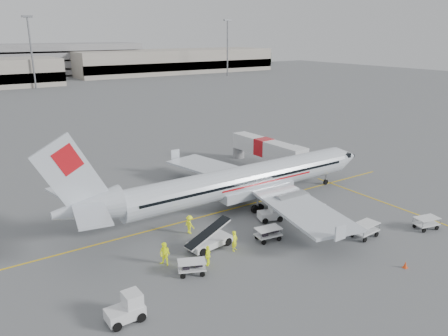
{
  "coord_description": "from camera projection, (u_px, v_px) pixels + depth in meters",
  "views": [
    {
      "loc": [
        -24.16,
        -33.79,
        17.23
      ],
      "look_at": [
        0.0,
        2.0,
        3.8
      ],
      "focal_mm": 35.0,
      "sensor_mm": 36.0,
      "label": 1
    }
  ],
  "objects": [
    {
      "name": "cart_loaded_b",
      "position": [
        192.0,
        267.0,
        32.42
      ],
      "size": [
        2.37,
        1.94,
        1.07
      ],
      "primitive_type": null,
      "rotation": [
        0.0,
        0.0,
        -0.41
      ],
      "color": "silver",
      "rests_on": "ground"
    },
    {
      "name": "parking_garage",
      "position": [
        63.0,
        58.0,
        182.67
      ],
      "size": [
        62.0,
        24.0,
        14.0
      ],
      "primitive_type": null,
      "color": "slate",
      "rests_on": "ground"
    },
    {
      "name": "stripe_lead",
      "position": [
        235.0,
        208.0,
        44.77
      ],
      "size": [
        44.0,
        0.2,
        0.01
      ],
      "primitive_type": "cube",
      "color": "yellow",
      "rests_on": "ground"
    },
    {
      "name": "crew_d",
      "position": [
        208.0,
        255.0,
        33.57
      ],
      "size": [
        1.01,
        0.92,
        1.65
      ],
      "primitive_type": "imported",
      "rotation": [
        0.0,
        0.0,
        3.82
      ],
      "color": "#EDFC15",
      "rests_on": "ground"
    },
    {
      "name": "cone_nose",
      "position": [
        324.0,
        170.0,
        56.45
      ],
      "size": [
        0.34,
        0.34,
        0.56
      ],
      "primitive_type": "cone",
      "color": "#FA4815",
      "rests_on": "ground"
    },
    {
      "name": "terminal_east",
      "position": [
        175.0,
        61.0,
        195.44
      ],
      "size": [
        90.0,
        26.0,
        10.0
      ],
      "primitive_type": null,
      "color": "gray",
      "rests_on": "ground"
    },
    {
      "name": "mast_center",
      "position": [
        32.0,
        53.0,
        137.56
      ],
      "size": [
        3.2,
        1.2,
        22.0
      ],
      "primitive_type": null,
      "color": "slate",
      "rests_on": "ground"
    },
    {
      "name": "mast_east",
      "position": [
        227.0,
        49.0,
        177.63
      ],
      "size": [
        3.2,
        1.2,
        22.0
      ],
      "primitive_type": null,
      "color": "slate",
      "rests_on": "ground"
    },
    {
      "name": "cone_port",
      "position": [
        210.0,
        163.0,
        59.35
      ],
      "size": [
        0.37,
        0.37,
        0.6
      ],
      "primitive_type": "cone",
      "color": "#FA4815",
      "rests_on": "ground"
    },
    {
      "name": "crew_b",
      "position": [
        165.0,
        254.0,
        33.56
      ],
      "size": [
        1.09,
        1.15,
        1.87
      ],
      "primitive_type": "imported",
      "rotation": [
        0.0,
        0.0,
        -1.01
      ],
      "color": "#EDFC15",
      "rests_on": "ground"
    },
    {
      "name": "ground",
      "position": [
        235.0,
        208.0,
        44.77
      ],
      "size": [
        360.0,
        360.0,
        0.0
      ],
      "primitive_type": "plane",
      "color": "#56595B"
    },
    {
      "name": "crew_c",
      "position": [
        190.0,
        224.0,
        38.94
      ],
      "size": [
        0.85,
        1.21,
        1.7
      ],
      "primitive_type": "imported",
      "rotation": [
        0.0,
        0.0,
        1.78
      ],
      "color": "#EDFC15",
      "rests_on": "ground"
    },
    {
      "name": "stripe_cross",
      "position": [
        387.0,
        204.0,
        45.92
      ],
      "size": [
        0.2,
        20.0,
        0.01
      ],
      "primitive_type": "cube",
      "color": "yellow",
      "rests_on": "ground"
    },
    {
      "name": "crew_a",
      "position": [
        235.0,
        241.0,
        35.83
      ],
      "size": [
        0.76,
        0.67,
        1.75
      ],
      "primitive_type": "imported",
      "rotation": [
        0.0,
        0.0,
        0.5
      ],
      "color": "#EDFC15",
      "rests_on": "ground"
    },
    {
      "name": "tug_fore",
      "position": [
        316.0,
        213.0,
        41.69
      ],
      "size": [
        2.18,
        1.5,
        1.55
      ],
      "primitive_type": null,
      "rotation": [
        0.0,
        0.0,
        0.19
      ],
      "color": "silver",
      "rests_on": "ground"
    },
    {
      "name": "belt_loader",
      "position": [
        210.0,
        232.0,
        36.21
      ],
      "size": [
        5.31,
        2.56,
        2.77
      ],
      "primitive_type": null,
      "rotation": [
        0.0,
        0.0,
        0.13
      ],
      "color": "silver",
      "rests_on": "ground"
    },
    {
      "name": "cone_stbd",
      "position": [
        405.0,
        265.0,
        33.33
      ],
      "size": [
        0.34,
        0.34,
        0.56
      ],
      "primitive_type": "cone",
      "color": "#FA4815",
      "rests_on": "ground"
    },
    {
      "name": "tug_mid",
      "position": [
        270.0,
        212.0,
        41.63
      ],
      "size": [
        2.5,
        1.87,
        1.72
      ],
      "primitive_type": null,
      "rotation": [
        0.0,
        0.0,
        -0.29
      ],
      "color": "silver",
      "rests_on": "ground"
    },
    {
      "name": "jet_bridge",
      "position": [
        264.0,
        153.0,
        58.17
      ],
      "size": [
        3.29,
        14.54,
        3.79
      ],
      "primitive_type": null,
      "rotation": [
        0.0,
        0.0,
        0.04
      ],
      "color": "silver",
      "rests_on": "ground"
    },
    {
      "name": "aircraft",
      "position": [
        246.0,
        161.0,
        43.98
      ],
      "size": [
        35.28,
        27.68,
        9.71
      ],
      "primitive_type": null,
      "rotation": [
        0.0,
        0.0,
        -0.0
      ],
      "color": "silver",
      "rests_on": "ground"
    },
    {
      "name": "cart_empty_a",
      "position": [
        365.0,
        230.0,
        38.3
      ],
      "size": [
        2.55,
        1.62,
        1.28
      ],
      "primitive_type": null,
      "rotation": [
        0.0,
        0.0,
        0.07
      ],
      "color": "silver",
      "rests_on": "ground"
    },
    {
      "name": "tug_aft",
      "position": [
        125.0,
        308.0,
        27.02
      ],
      "size": [
        2.35,
        1.37,
        1.8
      ],
      "primitive_type": null,
      "rotation": [
        0.0,
        0.0,
        0.01
      ],
      "color": "silver",
      "rests_on": "ground"
    },
    {
      "name": "cart_loaded_a",
      "position": [
        268.0,
        234.0,
        37.71
      ],
      "size": [
        2.37,
        1.6,
        1.15
      ],
      "primitive_type": null,
      "rotation": [
        0.0,
        0.0,
        -0.14
      ],
      "color": "silver",
      "rests_on": "ground"
    },
    {
      "name": "cart_empty_b",
      "position": [
        426.0,
        223.0,
        39.89
      ],
      "size": [
        2.4,
        1.73,
        1.13
      ],
      "primitive_type": null,
      "rotation": [
        0.0,
        0.0,
        -0.22
      ],
      "color": "silver",
      "rests_on": "ground"
    }
  ]
}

